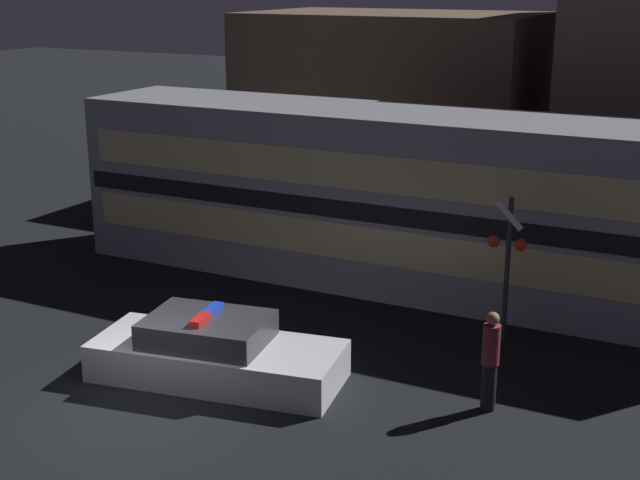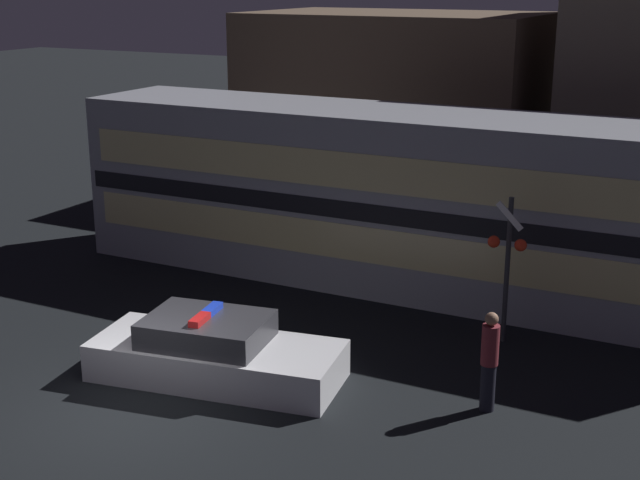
# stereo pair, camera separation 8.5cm
# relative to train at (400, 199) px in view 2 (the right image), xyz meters

# --- Properties ---
(ground_plane) EXTENTS (120.00, 120.00, 0.00)m
(ground_plane) POSITION_rel_train_xyz_m (-1.49, -8.39, -2.08)
(ground_plane) COLOR black
(train) EXTENTS (16.29, 3.08, 4.16)m
(train) POSITION_rel_train_xyz_m (0.00, 0.00, 0.00)
(train) COLOR gray
(train) RESTS_ON ground_plane
(police_car) EXTENTS (4.84, 2.55, 1.30)m
(police_car) POSITION_rel_train_xyz_m (-0.96, -6.56, -1.59)
(police_car) COLOR silver
(police_car) RESTS_ON ground_plane
(pedestrian) EXTENTS (0.30, 0.30, 1.79)m
(pedestrian) POSITION_rel_train_xyz_m (3.91, -5.49, -1.16)
(pedestrian) COLOR black
(pedestrian) RESTS_ON ground_plane
(crossing_signal_near) EXTENTS (0.78, 0.30, 3.02)m
(crossing_signal_near) POSITION_rel_train_xyz_m (3.30, -2.46, -0.24)
(crossing_signal_near) COLOR #2D2D33
(crossing_signal_near) RESTS_ON ground_plane
(building_left) EXTENTS (9.37, 5.99, 6.04)m
(building_left) POSITION_rel_train_xyz_m (-3.61, 8.39, 0.94)
(building_left) COLOR brown
(building_left) RESTS_ON ground_plane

